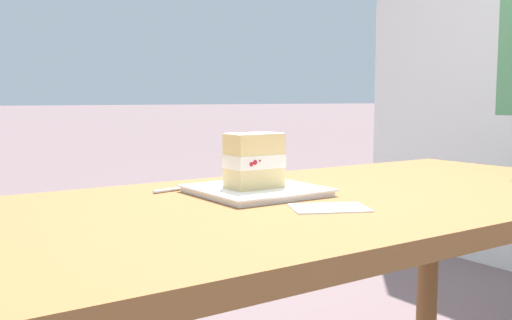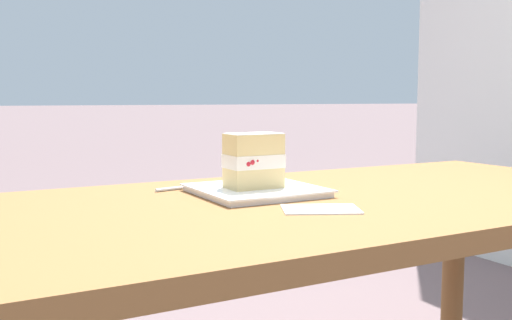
{
  "view_description": "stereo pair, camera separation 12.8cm",
  "coord_description": "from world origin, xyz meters",
  "px_view_note": "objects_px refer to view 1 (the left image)",
  "views": [
    {
      "loc": [
        -0.8,
        -0.95,
        0.92
      ],
      "look_at": [
        -0.08,
        0.1,
        0.78
      ],
      "focal_mm": 40.95,
      "sensor_mm": 36.0,
      "label": 1
    },
    {
      "loc": [
        -0.69,
        -1.02,
        0.92
      ],
      "look_at": [
        -0.08,
        0.1,
        0.78
      ],
      "focal_mm": 40.95,
      "sensor_mm": 36.0,
      "label": 2
    }
  ],
  "objects_px": {
    "dessert_fork": "(188,187)",
    "paper_napkin": "(329,208)",
    "patio_table": "(313,238)",
    "cake_slice": "(254,161)",
    "dessert_plate": "(256,190)"
  },
  "relations": [
    {
      "from": "patio_table",
      "to": "cake_slice",
      "type": "xyz_separation_m",
      "value": [
        -0.09,
        0.09,
        0.17
      ]
    },
    {
      "from": "patio_table",
      "to": "paper_napkin",
      "type": "relative_size",
      "value": 9.92
    },
    {
      "from": "cake_slice",
      "to": "patio_table",
      "type": "bearing_deg",
      "value": -43.63
    },
    {
      "from": "dessert_fork",
      "to": "paper_napkin",
      "type": "bearing_deg",
      "value": -73.44
    },
    {
      "from": "dessert_plate",
      "to": "cake_slice",
      "type": "height_order",
      "value": "cake_slice"
    },
    {
      "from": "cake_slice",
      "to": "paper_napkin",
      "type": "height_order",
      "value": "cake_slice"
    },
    {
      "from": "paper_napkin",
      "to": "patio_table",
      "type": "bearing_deg",
      "value": 63.01
    },
    {
      "from": "dessert_plate",
      "to": "patio_table",
      "type": "bearing_deg",
      "value": -49.33
    },
    {
      "from": "cake_slice",
      "to": "dessert_fork",
      "type": "distance_m",
      "value": 0.19
    },
    {
      "from": "dessert_plate",
      "to": "paper_napkin",
      "type": "height_order",
      "value": "dessert_plate"
    },
    {
      "from": "cake_slice",
      "to": "dessert_plate",
      "type": "bearing_deg",
      "value": 36.68
    },
    {
      "from": "dessert_fork",
      "to": "paper_napkin",
      "type": "relative_size",
      "value": 0.99
    },
    {
      "from": "dessert_fork",
      "to": "paper_napkin",
      "type": "xyz_separation_m",
      "value": [
        0.11,
        -0.37,
        -0.0
      ]
    },
    {
      "from": "dessert_plate",
      "to": "paper_napkin",
      "type": "xyz_separation_m",
      "value": [
        0.02,
        -0.22,
        -0.01
      ]
    },
    {
      "from": "patio_table",
      "to": "dessert_fork",
      "type": "height_order",
      "value": "dessert_fork"
    }
  ]
}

